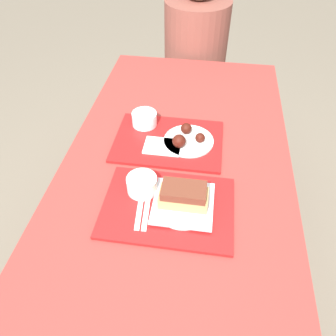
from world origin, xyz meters
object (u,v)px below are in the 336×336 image
object	(u,v)px
wings_plate_far	(187,139)
brisket_sandwich_plate	(183,199)
tray_far	(168,141)
bowl_coleslaw_far	(144,118)
person_seated_across	(196,45)
bowl_coleslaw_near	(142,184)
tray_near	(169,207)

from	to	relation	value
wings_plate_far	brisket_sandwich_plate	bearing A→B (deg)	-86.40
tray_far	bowl_coleslaw_far	xyz separation A→B (m)	(-0.11, 0.09, 0.04)
wings_plate_far	person_seated_across	world-z (taller)	person_seated_across
brisket_sandwich_plate	bowl_coleslaw_near	bearing A→B (deg)	161.82
bowl_coleslaw_far	wings_plate_far	size ratio (longest dim) A/B	0.52
tray_near	bowl_coleslaw_far	xyz separation A→B (m)	(-0.16, 0.41, 0.04)
tray_near	person_seated_across	world-z (taller)	person_seated_across
bowl_coleslaw_far	person_seated_across	bearing A→B (deg)	80.49
tray_near	bowl_coleslaw_near	world-z (taller)	bowl_coleslaw_near
bowl_coleslaw_near	wings_plate_far	size ratio (longest dim) A/B	0.52
wings_plate_far	bowl_coleslaw_near	bearing A→B (deg)	-114.53
tray_near	person_seated_across	distance (m)	1.25
brisket_sandwich_plate	bowl_coleslaw_far	distance (m)	0.45
bowl_coleslaw_near	person_seated_across	world-z (taller)	person_seated_across
bowl_coleslaw_far	tray_near	bearing A→B (deg)	-68.43
bowl_coleslaw_near	tray_near	bearing A→B (deg)	-28.92
brisket_sandwich_plate	tray_near	bearing A→B (deg)	-169.03
tray_near	brisket_sandwich_plate	size ratio (longest dim) A/B	2.17
brisket_sandwich_plate	wings_plate_far	xyz separation A→B (m)	(-0.02, 0.31, -0.02)
bowl_coleslaw_far	wings_plate_far	bearing A→B (deg)	-25.35
tray_far	brisket_sandwich_plate	size ratio (longest dim) A/B	2.17
brisket_sandwich_plate	person_seated_across	world-z (taller)	person_seated_across
tray_near	tray_far	xyz separation A→B (m)	(-0.05, 0.32, 0.00)
person_seated_across	wings_plate_far	bearing A→B (deg)	-87.23
tray_near	brisket_sandwich_plate	xyz separation A→B (m)	(0.04, 0.01, 0.04)
bowl_coleslaw_near	wings_plate_far	distance (m)	0.30
tray_far	bowl_coleslaw_far	size ratio (longest dim) A/B	4.15
person_seated_across	bowl_coleslaw_far	bearing A→B (deg)	-99.51
tray_far	person_seated_across	distance (m)	0.93
bowl_coleslaw_near	brisket_sandwich_plate	world-z (taller)	brisket_sandwich_plate
bowl_coleslaw_far	brisket_sandwich_plate	bearing A→B (deg)	-63.00
brisket_sandwich_plate	wings_plate_far	distance (m)	0.32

